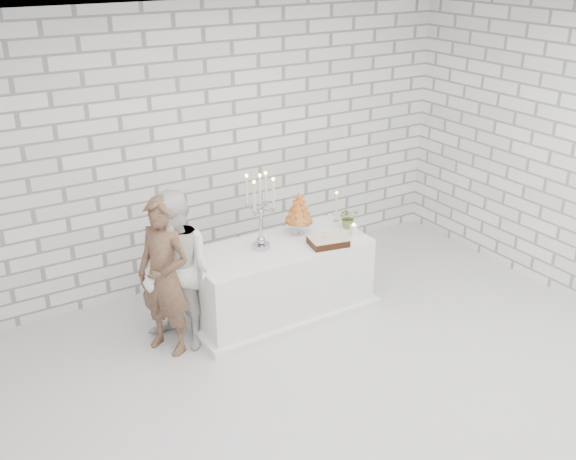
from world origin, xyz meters
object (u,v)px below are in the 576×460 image
(croquembouche, at_px, (299,213))
(bride, at_px, (176,272))
(cake_table, at_px, (279,279))
(candelabra, at_px, (260,212))
(groom, at_px, (164,277))

(croquembouche, bearing_deg, bride, -173.72)
(croquembouche, bearing_deg, cake_table, -156.10)
(candelabra, xyz_separation_m, croquembouche, (0.50, 0.10, -0.16))
(cake_table, xyz_separation_m, groom, (-1.22, -0.03, 0.38))
(bride, relative_size, croquembouche, 3.36)
(cake_table, relative_size, candelabra, 2.34)
(cake_table, bearing_deg, candelabra, 167.17)
(groom, height_order, candelabra, candelabra)
(bride, bearing_deg, croquembouche, 70.87)
(groom, xyz_separation_m, croquembouche, (1.54, 0.17, 0.22))
(bride, distance_m, croquembouche, 1.44)
(groom, distance_m, candelabra, 1.11)
(candelabra, bearing_deg, cake_table, -12.83)
(candelabra, distance_m, croquembouche, 0.54)
(cake_table, distance_m, croquembouche, 0.70)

